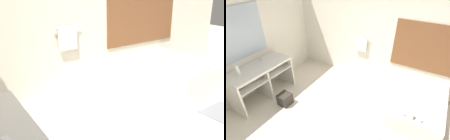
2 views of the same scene
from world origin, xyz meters
TOP-DOWN VIEW (x-y plane):
  - wall_back_with_blinds at (0.05, 2.23)m, footprint 7.40×0.13m
  - bathtub at (1.36, 1.39)m, footprint 1.03×1.59m

SIDE VIEW (x-z plane):
  - bathtub at x=1.36m, z-range -0.04..0.60m
  - wall_back_with_blinds at x=0.05m, z-range -0.01..2.69m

